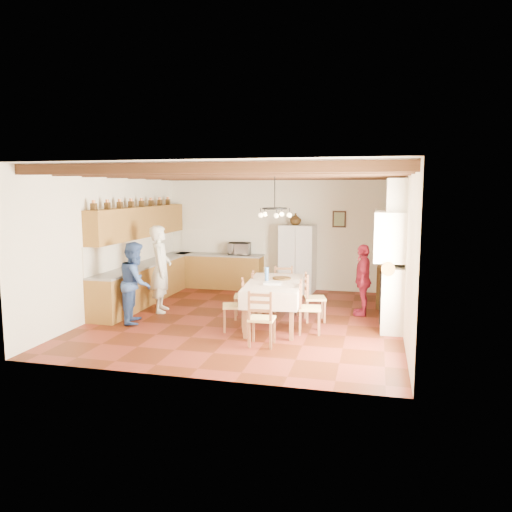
# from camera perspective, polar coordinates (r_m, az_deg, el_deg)

# --- Properties ---
(floor) EXTENTS (6.00, 6.50, 0.02)m
(floor) POSITION_cam_1_polar(r_m,az_deg,el_deg) (10.17, -0.96, -7.26)
(floor) COLOR #471A0B
(floor) RESTS_ON ground
(ceiling) EXTENTS (6.00, 6.50, 0.02)m
(ceiling) POSITION_cam_1_polar(r_m,az_deg,el_deg) (9.83, -1.00, 10.01)
(ceiling) COLOR silver
(ceiling) RESTS_ON ground
(wall_back) EXTENTS (6.00, 0.02, 3.00)m
(wall_back) POSITION_cam_1_polar(r_m,az_deg,el_deg) (13.05, 2.66, 2.80)
(wall_back) COLOR #EAE3C4
(wall_back) RESTS_ON ground
(wall_front) EXTENTS (6.00, 0.02, 3.00)m
(wall_front) POSITION_cam_1_polar(r_m,az_deg,el_deg) (6.81, -7.95, -1.80)
(wall_front) COLOR #EAE3C4
(wall_front) RESTS_ON ground
(wall_left) EXTENTS (0.02, 6.50, 3.00)m
(wall_left) POSITION_cam_1_polar(r_m,az_deg,el_deg) (11.03, -16.28, 1.60)
(wall_left) COLOR #EAE3C4
(wall_left) RESTS_ON ground
(wall_right) EXTENTS (0.02, 6.50, 3.00)m
(wall_right) POSITION_cam_1_polar(r_m,az_deg,el_deg) (9.58, 16.72, 0.69)
(wall_right) COLOR #EAE3C4
(wall_right) RESTS_ON ground
(ceiling_beams) EXTENTS (6.00, 6.30, 0.16)m
(ceiling_beams) POSITION_cam_1_polar(r_m,az_deg,el_deg) (9.83, -0.99, 9.42)
(ceiling_beams) COLOR #342212
(ceiling_beams) RESTS_ON ground
(lower_cabinets_left) EXTENTS (0.60, 4.30, 0.86)m
(lower_cabinets_left) POSITION_cam_1_polar(r_m,az_deg,el_deg) (11.96, -12.29, -3.00)
(lower_cabinets_left) COLOR brown
(lower_cabinets_left) RESTS_ON ground
(lower_cabinets_back) EXTENTS (2.30, 0.60, 0.86)m
(lower_cabinets_back) POSITION_cam_1_polar(r_m,az_deg,el_deg) (13.27, -4.21, -1.79)
(lower_cabinets_back) COLOR brown
(lower_cabinets_back) RESTS_ON ground
(countertop_left) EXTENTS (0.62, 4.30, 0.04)m
(countertop_left) POSITION_cam_1_polar(r_m,az_deg,el_deg) (11.89, -12.35, -0.86)
(countertop_left) COLOR slate
(countertop_left) RESTS_ON lower_cabinets_left
(countertop_back) EXTENTS (2.34, 0.62, 0.04)m
(countertop_back) POSITION_cam_1_polar(r_m,az_deg,el_deg) (13.20, -4.23, 0.14)
(countertop_back) COLOR slate
(countertop_back) RESTS_ON lower_cabinets_back
(backsplash_left) EXTENTS (0.03, 4.30, 0.60)m
(backsplash_left) POSITION_cam_1_polar(r_m,az_deg,el_deg) (11.97, -13.62, 0.70)
(backsplash_left) COLOR white
(backsplash_left) RESTS_ON ground
(backsplash_back) EXTENTS (2.30, 0.03, 0.60)m
(backsplash_back) POSITION_cam_1_polar(r_m,az_deg,el_deg) (13.44, -3.87, 1.65)
(backsplash_back) COLOR white
(backsplash_back) RESTS_ON ground
(upper_cabinets) EXTENTS (0.35, 4.20, 0.70)m
(upper_cabinets) POSITION_cam_1_polar(r_m,az_deg,el_deg) (11.84, -13.03, 3.81)
(upper_cabinets) COLOR brown
(upper_cabinets) RESTS_ON ground
(fireplace) EXTENTS (0.56, 1.60, 2.80)m
(fireplace) POSITION_cam_1_polar(r_m,az_deg,el_deg) (9.78, 14.94, 0.30)
(fireplace) COLOR beige
(fireplace) RESTS_ON ground
(wall_picture) EXTENTS (0.34, 0.03, 0.42)m
(wall_picture) POSITION_cam_1_polar(r_m,az_deg,el_deg) (12.79, 9.49, 4.18)
(wall_picture) COLOR black
(wall_picture) RESTS_ON ground
(refrigerator) EXTENTS (0.90, 0.75, 1.71)m
(refrigerator) POSITION_cam_1_polar(r_m,az_deg,el_deg) (12.70, 4.79, -0.28)
(refrigerator) COLOR silver
(refrigerator) RESTS_ON floor
(hutch) EXTENTS (0.50, 1.15, 2.08)m
(hutch) POSITION_cam_1_polar(r_m,az_deg,el_deg) (11.61, 14.86, -0.35)
(hutch) COLOR #36230E
(hutch) RESTS_ON floor
(dining_table) EXTENTS (1.17, 2.04, 0.86)m
(dining_table) POSITION_cam_1_polar(r_m,az_deg,el_deg) (9.50, 2.10, -3.47)
(dining_table) COLOR silver
(dining_table) RESTS_ON floor
(chandelier) EXTENTS (0.47, 0.47, 0.03)m
(chandelier) POSITION_cam_1_polar(r_m,az_deg,el_deg) (9.33, 2.14, 5.46)
(chandelier) COLOR black
(chandelier) RESTS_ON ground
(chair_left_near) EXTENTS (0.51, 0.52, 0.96)m
(chair_left_near) POSITION_cam_1_polar(r_m,az_deg,el_deg) (9.29, -2.58, -5.59)
(chair_left_near) COLOR brown
(chair_left_near) RESTS_ON floor
(chair_left_far) EXTENTS (0.48, 0.49, 0.96)m
(chair_left_far) POSITION_cam_1_polar(r_m,az_deg,el_deg) (10.11, -1.33, -4.49)
(chair_left_far) COLOR brown
(chair_left_far) RESTS_ON floor
(chair_right_near) EXTENTS (0.45, 0.47, 0.96)m
(chair_right_near) POSITION_cam_1_polar(r_m,az_deg,el_deg) (9.16, 6.17, -5.82)
(chair_right_near) COLOR brown
(chair_right_near) RESTS_ON floor
(chair_right_far) EXTENTS (0.49, 0.51, 0.96)m
(chair_right_far) POSITION_cam_1_polar(r_m,az_deg,el_deg) (9.99, 6.76, -4.69)
(chair_right_far) COLOR brown
(chair_right_far) RESTS_ON floor
(chair_end_near) EXTENTS (0.44, 0.42, 0.96)m
(chair_end_near) POSITION_cam_1_polar(r_m,az_deg,el_deg) (8.38, 0.66, -7.06)
(chair_end_near) COLOR brown
(chair_end_near) RESTS_ON floor
(chair_end_far) EXTENTS (0.48, 0.47, 0.96)m
(chair_end_far) POSITION_cam_1_polar(r_m,az_deg,el_deg) (10.69, 3.14, -3.82)
(chair_end_far) COLOR brown
(chair_end_far) RESTS_ON floor
(person_man) EXTENTS (0.61, 0.77, 1.85)m
(person_man) POSITION_cam_1_polar(r_m,az_deg,el_deg) (10.77, -10.83, -1.46)
(person_man) COLOR silver
(person_man) RESTS_ON floor
(person_woman_blue) EXTENTS (0.81, 0.92, 1.59)m
(person_woman_blue) POSITION_cam_1_polar(r_m,az_deg,el_deg) (10.04, -13.58, -2.95)
(person_woman_blue) COLOR #304C8A
(person_woman_blue) RESTS_ON floor
(person_woman_red) EXTENTS (0.37, 0.87, 1.48)m
(person_woman_red) POSITION_cam_1_polar(r_m,az_deg,el_deg) (10.58, 12.11, -2.67)
(person_woman_red) COLOR #A21F38
(person_woman_red) RESTS_ON floor
(microwave) EXTENTS (0.60, 0.44, 0.31)m
(microwave) POSITION_cam_1_polar(r_m,az_deg,el_deg) (13.02, -1.91, 0.83)
(microwave) COLOR silver
(microwave) RESTS_ON countertop_back
(fridge_vase) EXTENTS (0.35, 0.35, 0.30)m
(fridge_vase) POSITION_cam_1_polar(r_m,az_deg,el_deg) (12.61, 4.54, 4.24)
(fridge_vase) COLOR #36230E
(fridge_vase) RESTS_ON refrigerator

